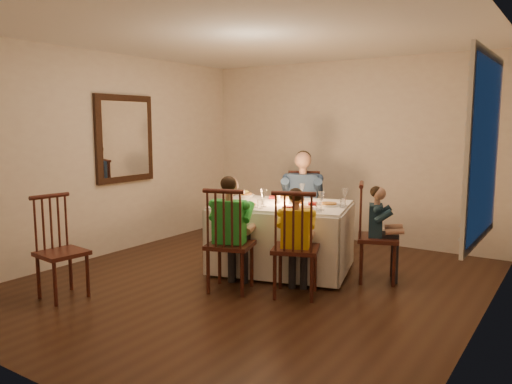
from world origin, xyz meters
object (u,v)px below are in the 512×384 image
Objects in this scene: child_green at (231,290)px; child_teal at (376,280)px; chair_near_right at (295,295)px; serving_bowl at (246,196)px; child_yellow at (295,295)px; chair_end at (376,280)px; adult at (302,253)px; chair_adult at (302,253)px; dining_table at (282,223)px; chair_extra at (64,297)px; chair_near_left at (231,290)px.

child_green is 1.61m from child_teal.
serving_bowl is (-1.14, 0.78, 0.81)m from chair_near_right.
child_yellow is 1.05× the size of child_teal.
chair_end reaches higher than child_teal.
chair_near_right is at bearing -87.10° from adult.
child_yellow reaches higher than chair_adult.
child_yellow is at bearing -65.58° from dining_table.
chair_near_right is 2.29m from chair_extra.
chair_adult is at bearing -85.51° from chair_near_right.
dining_table is 1.03m from child_yellow.
serving_bowl is (-0.50, 1.00, 0.81)m from chair_near_left.
chair_end is (1.24, -0.58, 0.00)m from chair_adult.
dining_table reaches higher than adult.
chair_near_right is 0.91× the size of child_green.
chair_adult is 1.00× the size of chair_near_right.
child_teal is (0.51, 0.91, 0.00)m from child_yellow.
adult is (-0.18, 0.82, -0.56)m from dining_table.
chair_extra is at bearing 23.74° from chair_near_left.
chair_near_right is at bearing 129.62° from child_teal.
dining_table is 1.62× the size of chair_near_right.
adult is at bearing -15.71° from chair_extra.
child_green is (1.23, 1.09, 0.00)m from chair_extra.
serving_bowl is at bearing 154.37° from dining_table.
chair_extra is at bearing -109.24° from serving_bowl.
adult is (-1.24, 0.58, 0.00)m from chair_end.
chair_extra is at bearing 13.67° from child_yellow.
dining_table reaches higher than chair_near_left.
chair_near_left reaches higher than child_teal.
serving_bowl reaches higher than dining_table.
child_green reaches higher than chair_adult.
child_teal is at bearing -140.93° from chair_near_right.
chair_end is 0.00m from child_teal.
chair_near_left is 1.39m from serving_bowl.
child_teal is at bearing -0.00° from chair_end.
child_green is (0.09, -1.71, 0.00)m from adult.
dining_table is 9.00× the size of serving_bowl.
chair_adult is 1.71m from child_green.
adult is (0.00, 0.00, 0.00)m from chair_adult.
chair_end is (1.06, 0.24, -0.56)m from dining_table.
dining_table is 1.06m from child_green.
chair_near_right is at bearing -34.35° from serving_bowl.
dining_table is at bearing -100.90° from chair_adult.
chair_adult is (-0.18, 0.82, -0.56)m from dining_table.
chair_end is 5.55× the size of serving_bowl.
chair_near_right is 1.04m from child_teal.
chair_extra is 2.36m from serving_bowl.
serving_bowl is at bearing -81.20° from chair_near_left.
adult is at bearing -85.51° from child_yellow.
adult is at bearing 59.92° from serving_bowl.
child_teal is at bearing -48.21° from chair_adult.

